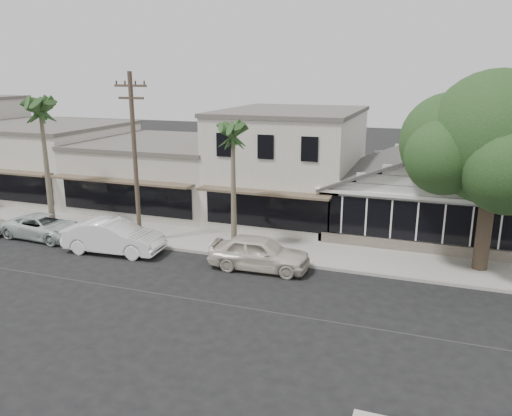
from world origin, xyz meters
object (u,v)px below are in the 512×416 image
at_px(car_0, 259,253).
at_px(shade_tree, 493,141).
at_px(utility_pole, 135,156).
at_px(car_1, 114,237).
at_px(car_2, 45,227).

bearing_deg(car_0, shade_tree, -73.01).
bearing_deg(utility_pole, shade_tree, 7.47).
xyz_separation_m(utility_pole, car_0, (7.19, -1.19, -3.98)).
bearing_deg(car_1, shade_tree, -82.22).
xyz_separation_m(utility_pole, car_2, (-5.55, -0.87, -4.13)).
distance_m(utility_pole, shade_tree, 17.05).
height_order(car_1, car_2, car_1).
xyz_separation_m(car_0, shade_tree, (9.67, 3.40, 5.21)).
height_order(car_0, car_2, car_0).
bearing_deg(car_1, car_2, 77.97).
distance_m(car_1, car_2, 5.05).
bearing_deg(utility_pole, car_2, -171.07).
xyz_separation_m(utility_pole, shade_tree, (16.86, 2.21, 1.22)).
bearing_deg(car_2, car_0, -88.43).
relative_size(utility_pole, car_0, 1.90).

